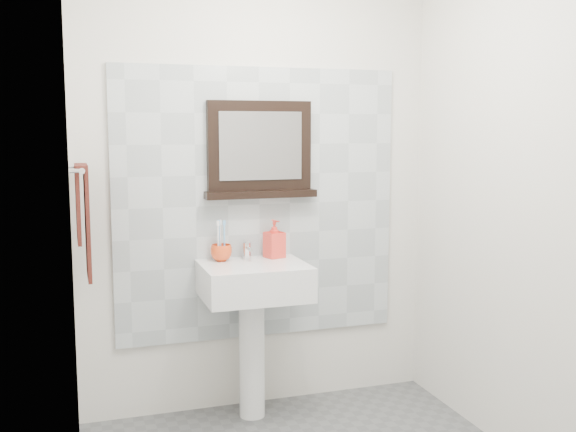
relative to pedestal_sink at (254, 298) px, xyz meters
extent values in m
cube|color=silver|center=(0.09, 0.23, 0.57)|extent=(2.00, 0.01, 2.50)
cube|color=silver|center=(0.09, -1.97, 0.57)|extent=(2.00, 0.01, 2.50)
cube|color=silver|center=(-0.91, -0.87, 0.57)|extent=(0.01, 2.20, 2.50)
cube|color=silver|center=(1.09, -0.87, 0.57)|extent=(0.01, 2.20, 2.50)
cube|color=#B0BABE|center=(0.09, 0.21, 0.47)|extent=(1.60, 0.02, 1.50)
cylinder|color=white|center=(0.00, 0.05, -0.34)|extent=(0.14, 0.14, 0.68)
cube|color=white|center=(0.00, -0.01, 0.09)|extent=(0.55, 0.44, 0.18)
cylinder|color=silver|center=(0.00, -0.03, 0.17)|extent=(0.32, 0.32, 0.02)
cylinder|color=#4C4C4F|center=(0.00, -0.03, 0.18)|extent=(0.04, 0.04, 0.00)
cylinder|color=silver|center=(0.00, 0.14, 0.23)|extent=(0.04, 0.04, 0.09)
cylinder|color=silver|center=(0.00, 0.09, 0.25)|extent=(0.02, 0.10, 0.02)
cube|color=silver|center=(0.00, 0.15, 0.28)|extent=(0.02, 0.07, 0.01)
imported|color=#EB4A1B|center=(-0.14, 0.13, 0.23)|extent=(0.14, 0.14, 0.09)
cylinder|color=white|center=(-0.16, 0.12, 0.29)|extent=(0.01, 0.01, 0.19)
cube|color=white|center=(-0.16, 0.12, 0.39)|extent=(0.01, 0.01, 0.03)
cylinder|color=#63A6E4|center=(-0.13, 0.12, 0.29)|extent=(0.01, 0.01, 0.19)
cube|color=#63A6E4|center=(-0.13, 0.12, 0.39)|extent=(0.01, 0.01, 0.03)
cylinder|color=white|center=(-0.14, 0.14, 0.29)|extent=(0.01, 0.01, 0.19)
cube|color=white|center=(-0.14, 0.14, 0.39)|extent=(0.01, 0.01, 0.03)
cylinder|color=#63A6E4|center=(-0.15, 0.14, 0.29)|extent=(0.01, 0.01, 0.19)
cube|color=#63A6E4|center=(-0.15, 0.14, 0.39)|extent=(0.01, 0.01, 0.03)
imported|color=red|center=(0.16, 0.13, 0.29)|extent=(0.12, 0.12, 0.21)
cube|color=black|center=(0.09, 0.19, 0.80)|extent=(0.58, 0.06, 0.49)
cube|color=#99999E|center=(0.09, 0.16, 0.80)|extent=(0.46, 0.01, 0.37)
cube|color=black|center=(0.09, 0.17, 0.53)|extent=(0.62, 0.11, 0.04)
cylinder|color=silver|center=(-0.85, -0.03, 0.70)|extent=(0.03, 0.40, 0.03)
cylinder|color=silver|center=(-0.88, -0.22, 0.70)|extent=(0.05, 0.02, 0.02)
cylinder|color=silver|center=(-0.88, 0.16, 0.70)|extent=(0.05, 0.02, 0.02)
cube|color=#35130E|center=(-0.83, -0.03, 0.43)|extent=(0.02, 0.30, 0.52)
cube|color=#35130E|center=(-0.87, -0.03, 0.52)|extent=(0.02, 0.30, 0.34)
cube|color=#35130E|center=(-0.85, -0.03, 0.71)|extent=(0.06, 0.30, 0.03)
camera|label=1|loc=(-0.92, -3.37, 0.89)|focal=42.00mm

